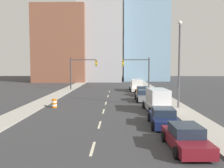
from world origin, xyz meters
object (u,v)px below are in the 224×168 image
street_lamp (179,59)px  box_truck_white (137,86)px  box_truck_silver (157,101)px  sedan_gray (144,96)px  traffic_signal_left (79,69)px  traffic_barrel (54,103)px  sedan_orange (142,91)px  traffic_signal_right (141,69)px  sedan_navy (163,117)px  sedan_maroon (186,138)px

street_lamp → box_truck_white: 18.71m
box_truck_silver → sedan_gray: bearing=91.4°
traffic_signal_left → box_truck_white: size_ratio=0.99×
traffic_signal_left → traffic_barrel: size_ratio=6.34×
box_truck_white → sedan_orange: bearing=-86.4°
traffic_signal_right → sedan_orange: size_ratio=1.29×
traffic_signal_right → box_truck_white: size_ratio=0.99×
box_truck_silver → box_truck_white: box_truck_silver is taller
sedan_gray → box_truck_white: 12.46m
sedan_navy → box_truck_silver: (0.48, 5.81, 0.44)m
box_truck_silver → sedan_gray: size_ratio=1.35×
sedan_navy → sedan_orange: bearing=91.1°
street_lamp → sedan_navy: (-3.01, -7.62, -4.69)m
sedan_maroon → sedan_orange: size_ratio=0.99×
sedan_maroon → box_truck_silver: 11.19m
street_lamp → sedan_gray: street_lamp is taller
traffic_signal_right → traffic_barrel: 22.54m
sedan_orange → box_truck_white: (-0.39, 6.58, 0.34)m
traffic_barrel → sedan_navy: bearing=-37.1°
traffic_signal_right → sedan_maroon: (-0.57, -32.48, -3.34)m
street_lamp → traffic_barrel: bearing=178.8°
street_lamp → sedan_navy: bearing=-111.6°
street_lamp → sedan_orange: (-2.69, 11.36, -4.68)m
sedan_gray → box_truck_white: size_ratio=0.72×
traffic_barrel → sedan_gray: sedan_gray is taller
traffic_barrel → sedan_orange: size_ratio=0.20×
sedan_gray → box_truck_silver: bearing=-85.9°
traffic_signal_left → box_truck_silver: traffic_signal_left is taller
sedan_gray → sedan_orange: bearing=85.5°
traffic_signal_right → sedan_maroon: bearing=-91.0°
traffic_barrel → street_lamp: size_ratio=0.10×
traffic_signal_right → box_truck_white: 3.48m
traffic_signal_right → street_lamp: size_ratio=0.65×
traffic_signal_left → sedan_navy: (10.69, -27.11, -3.33)m
traffic_signal_left → traffic_barrel: 19.53m
sedan_gray → sedan_navy: bearing=-90.0°
traffic_signal_left → sedan_orange: 14.09m
sedan_gray → box_truck_white: box_truck_white is taller
traffic_signal_left → box_truck_white: bearing=-8.4°
street_lamp → box_truck_white: (-3.08, 17.93, -4.34)m
sedan_navy → sedan_maroon: bearing=-85.2°
sedan_maroon → box_truck_silver: size_ratio=0.78×
street_lamp → sedan_gray: bearing=119.6°
sedan_orange → box_truck_silver: bearing=-91.2°
traffic_signal_left → sedan_gray: size_ratio=1.37×
box_truck_white → traffic_signal_right: bearing=60.7°
traffic_signal_left → box_truck_white: (10.62, -1.56, -2.98)m
traffic_barrel → sedan_navy: size_ratio=0.20×
traffic_barrel → box_truck_white: bearing=59.6°
traffic_signal_left → sedan_maroon: bearing=-71.4°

